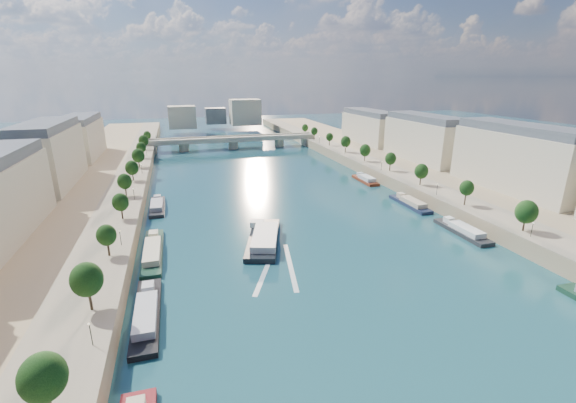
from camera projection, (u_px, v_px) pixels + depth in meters
ground at (286, 208)px, 141.12m from camera, size 700.00×700.00×0.00m
quay_left at (67, 222)px, 121.12m from camera, size 44.00×520.00×5.00m
quay_right at (453, 187)px, 159.59m from camera, size 44.00×520.00×5.00m
pave_left at (117, 210)px, 124.34m from camera, size 14.00×520.00×0.10m
pave_right at (422, 184)px, 154.79m from camera, size 14.00×520.00×0.10m
trees_left at (122, 192)px, 125.02m from camera, size 4.80×268.80×8.26m
trees_right at (405, 166)px, 161.70m from camera, size 4.80×268.80×8.26m
lamps_left at (128, 210)px, 115.57m from camera, size 0.36×200.36×4.28m
lamps_right at (406, 175)px, 157.31m from camera, size 0.36×200.36×4.28m
buildings_left at (24, 173)px, 124.28m from camera, size 16.00×226.00×23.20m
buildings_right at (464, 147)px, 169.70m from camera, size 16.00×226.00×23.20m
skyline at (221, 114)px, 337.80m from camera, size 79.00×42.00×22.00m
bridge at (233, 141)px, 257.40m from camera, size 112.00×12.00×8.15m
tour_barge at (264, 238)px, 112.34m from camera, size 16.56×30.21×3.94m
wake at (278, 267)px, 97.56m from camera, size 15.20×25.80×0.04m
moored_barges_left at (148, 305)px, 79.93m from camera, size 5.00×155.61×3.60m
moored_barges_right at (486, 243)px, 109.63m from camera, size 5.00×160.06×3.60m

